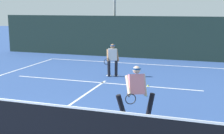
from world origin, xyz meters
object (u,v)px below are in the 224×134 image
(player_near, at_px, (136,91))
(tennis_ball, at_px, (146,95))
(player_far, at_px, (112,59))
(tennis_ball_extra, at_px, (148,86))

(player_near, height_order, tennis_ball, player_near)
(player_near, distance_m, tennis_ball, 2.69)
(player_far, bearing_deg, player_near, 93.54)
(tennis_ball_extra, bearing_deg, player_far, 146.75)
(tennis_ball_extra, bearing_deg, tennis_ball, -81.52)
(tennis_ball, bearing_deg, tennis_ball_extra, 98.48)
(player_near, relative_size, player_far, 1.04)
(player_near, distance_m, player_far, 5.78)
(player_near, xyz_separation_m, tennis_ball_extra, (-0.44, 3.96, -0.86))
(player_near, xyz_separation_m, player_far, (-2.42, 5.25, -0.04))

